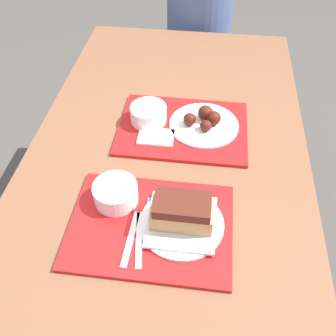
{
  "coord_description": "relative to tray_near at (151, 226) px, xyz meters",
  "views": [
    {
      "loc": [
        0.11,
        -0.75,
        1.62
      ],
      "look_at": [
        0.02,
        0.0,
        0.82
      ],
      "focal_mm": 40.0,
      "sensor_mm": 36.0,
      "label": 1
    }
  ],
  "objects": [
    {
      "name": "brisket_sandwich_plate",
      "position": [
        0.08,
        0.01,
        0.04
      ],
      "size": [
        0.23,
        0.23,
        0.1
      ],
      "color": "white",
      "rests_on": "tray_near"
    },
    {
      "name": "condiment_packet",
      "position": [
        -0.0,
        0.07,
        0.01
      ],
      "size": [
        0.04,
        0.03,
        0.01
      ],
      "color": "teal",
      "rests_on": "tray_near"
    },
    {
      "name": "picnic_bench_far",
      "position": [
        0.01,
        1.35,
        -0.4
      ],
      "size": [
        0.86,
        0.28,
        0.45
      ],
      "color": "brown",
      "rests_on": "ground_plane"
    },
    {
      "name": "tray_far",
      "position": [
        0.05,
        0.41,
        0.0
      ],
      "size": [
        0.43,
        0.32,
        0.01
      ],
      "color": "red",
      "rests_on": "picnic_table"
    },
    {
      "name": "plastic_knife_near",
      "position": [
        -0.02,
        -0.05,
        0.01
      ],
      "size": [
        0.04,
        0.17,
        0.0
      ],
      "color": "white",
      "rests_on": "tray_near"
    },
    {
      "name": "plastic_fork_near",
      "position": [
        -0.04,
        -0.05,
        0.01
      ],
      "size": [
        0.02,
        0.17,
        0.0
      ],
      "color": "white",
      "rests_on": "tray_near"
    },
    {
      "name": "napkin_far",
      "position": [
        -0.04,
        0.34,
        0.01
      ],
      "size": [
        0.12,
        0.08,
        0.01
      ],
      "color": "white",
      "rests_on": "tray_far"
    },
    {
      "name": "bowl_coleslaw_near",
      "position": [
        -0.11,
        0.07,
        0.04
      ],
      "size": [
        0.12,
        0.12,
        0.06
      ],
      "color": "white",
      "rests_on": "tray_near"
    },
    {
      "name": "bowl_coleslaw_far",
      "position": [
        -0.07,
        0.43,
        0.04
      ],
      "size": [
        0.12,
        0.12,
        0.06
      ],
      "color": "white",
      "rests_on": "tray_far"
    },
    {
      "name": "person_seated_across",
      "position": [
        0.04,
        1.35,
        -0.06
      ],
      "size": [
        0.34,
        0.34,
        0.64
      ],
      "color": "#4C6093",
      "rests_on": "picnic_bench_far"
    },
    {
      "name": "wings_plate_far",
      "position": [
        0.12,
        0.43,
        0.02
      ],
      "size": [
        0.24,
        0.24,
        0.06
      ],
      "color": "white",
      "rests_on": "tray_far"
    },
    {
      "name": "ground_plane",
      "position": [
        0.01,
        0.18,
        -0.78
      ],
      "size": [
        12.0,
        12.0,
        0.0
      ],
      "primitive_type": "plane",
      "color": "#4C4742"
    },
    {
      "name": "tray_near",
      "position": [
        0.0,
        0.0,
        0.0
      ],
      "size": [
        0.43,
        0.32,
        0.01
      ],
      "color": "red",
      "rests_on": "picnic_table"
    },
    {
      "name": "picnic_table",
      "position": [
        0.01,
        0.18,
        -0.09
      ],
      "size": [
        0.91,
        1.89,
        0.78
      ],
      "color": "brown",
      "rests_on": "ground_plane"
    }
  ]
}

